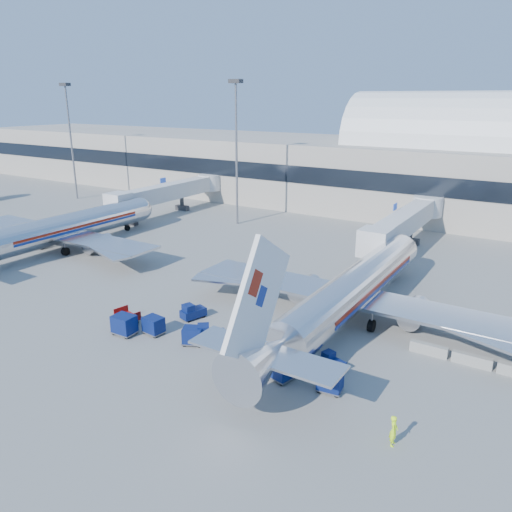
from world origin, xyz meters
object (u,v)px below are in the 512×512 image
Objects in this scene: airliner_main at (350,292)px; mast_west at (236,132)px; cart_train_c at (124,324)px; barrier_mid at (472,360)px; tug_left at (192,312)px; cart_train_a at (193,335)px; airliner_mid at (57,230)px; tug_right at (332,362)px; cart_train_b at (154,325)px; tug_lead at (209,334)px; cart_solo_near at (280,367)px; ramp_worker at (394,431)px; barrier_near at (429,349)px; mast_far_west at (69,125)px; cart_open_red at (128,318)px; jetbridge_near at (407,221)px; jetbridge_mid at (173,191)px; cart_solo_far at (330,381)px.

mast_west reaches higher than airliner_main.
mast_west is 43.53m from cart_train_c.
tug_left is (-23.95, -4.92, 0.25)m from barrier_mid.
cart_train_c is at bearing 170.63° from cart_train_a.
airliner_mid is 16.86× the size of tug_right.
airliner_main reaches higher than tug_right.
tug_lead is at bearing 20.52° from cart_train_b.
cart_solo_near is 9.86m from ramp_worker.
barrier_near is 1.40× the size of cart_train_a.
mast_far_west is 40.00m from mast_west.
cart_open_red is at bearing 148.05° from tug_lead.
barrier_mid is 1.57× the size of cart_train_b.
tug_left is 1.30× the size of ramp_worker.
cart_train_b is 0.96× the size of ramp_worker.
cart_train_b is at bearing -106.29° from jetbridge_near.
cart_solo_near is at bearing 8.88° from cart_open_red.
mast_far_west is 89.84m from ramp_worker.
cart_train_c is at bearing -162.55° from cart_solo_near.
jetbridge_near is 1.00× the size of jetbridge_mid.
cart_solo_near is at bearing -131.12° from barrier_near.
airliner_mid is 30.36m from tug_left.
ramp_worker is (9.00, -15.01, -1.93)m from airliner_main.
tug_lead is (21.55, -35.87, -14.05)m from mast_west.
mast_far_west is 11.82× the size of cart_train_b.
airliner_main is at bearing -41.76° from tug_left.
airliner_main reaches higher than tug_lead.
mast_west is 7.53× the size of barrier_mid.
cart_solo_far reaches higher than barrier_mid.
airliner_mid is at bearing 124.83° from tug_lead.
airliner_main is 18.01m from cart_train_b.
airliner_main reaches higher than cart_train_a.
airliner_mid is at bearing 167.38° from cart_open_red.
cart_train_b reaches higher than barrier_mid.
cart_open_red is (-28.47, -8.80, -0.02)m from barrier_mid.
cart_train_a is 12.76m from cart_solo_far.
tug_lead is at bearing -158.26° from barrier_mid.
cart_open_red is (-20.59, 0.46, -0.40)m from cart_solo_far.
cart_solo_far is at bearing -26.90° from cart_train_a.
jetbridge_near is 9.17× the size of barrier_near.
cart_solo_near is at bearing -30.26° from cart_train_a.
airliner_mid reaches higher than ramp_worker.
tug_left is (-20.65, -4.92, 0.25)m from barrier_near.
jetbridge_near reaches higher than cart_open_red.
jetbridge_mid is 46.56m from cart_open_red.
cart_solo_far is at bearing -116.31° from barrier_near.
airliner_main is at bearing 20.59° from ramp_worker.
cart_train_c is at bearing 177.83° from cart_solo_far.
tug_right is at bearing -29.55° from tug_lead.
cart_open_red is at bearing 128.08° from cart_train_c.
jetbridge_mid is 1.22× the size of mast_west.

